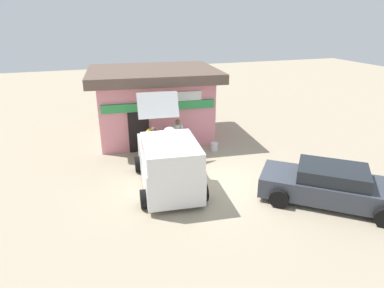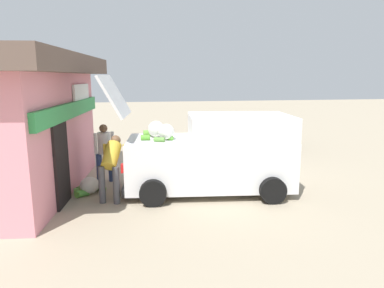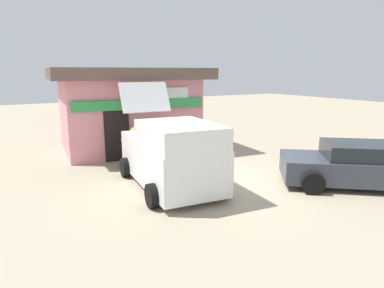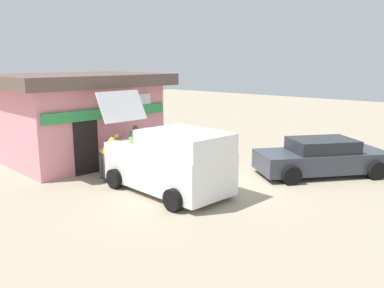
{
  "view_description": "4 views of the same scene",
  "coord_description": "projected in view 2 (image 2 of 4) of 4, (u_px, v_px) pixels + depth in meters",
  "views": [
    {
      "loc": [
        -4.48,
        -9.84,
        5.73
      ],
      "look_at": [
        -0.8,
        1.26,
        1.18
      ],
      "focal_mm": 31.08,
      "sensor_mm": 36.0,
      "label": 1
    },
    {
      "loc": [
        -10.06,
        2.36,
        2.83
      ],
      "look_at": [
        -0.95,
        0.84,
        1.02
      ],
      "focal_mm": 32.13,
      "sensor_mm": 36.0,
      "label": 2
    },
    {
      "loc": [
        -6.1,
        -7.76,
        3.23
      ],
      "look_at": [
        -0.81,
        1.24,
        0.98
      ],
      "focal_mm": 31.59,
      "sensor_mm": 36.0,
      "label": 3
    },
    {
      "loc": [
        -10.36,
        -7.43,
        3.87
      ],
      "look_at": [
        -0.21,
        1.06,
        1.11
      ],
      "focal_mm": 37.72,
      "sensor_mm": 36.0,
      "label": 4
    }
  ],
  "objects": [
    {
      "name": "ground_plane",
      "position": [
        214.0,
        169.0,
        10.66
      ],
      "size": [
        60.0,
        60.0,
        0.0
      ],
      "primitive_type": "plane",
      "color": "tan"
    },
    {
      "name": "vendor_standing",
      "position": [
        104.0,
        149.0,
        9.2
      ],
      "size": [
        0.46,
        0.52,
        1.6
      ],
      "color": "navy",
      "rests_on": "ground_plane"
    },
    {
      "name": "unloaded_banana_pile",
      "position": [
        89.0,
        186.0,
        8.47
      ],
      "size": [
        0.74,
        0.79,
        0.4
      ],
      "color": "silver",
      "rests_on": "ground_plane"
    },
    {
      "name": "delivery_van",
      "position": [
        214.0,
        154.0,
        8.52
      ],
      "size": [
        2.49,
        4.67,
        2.87
      ],
      "color": "white",
      "rests_on": "ground_plane"
    },
    {
      "name": "customer_bending",
      "position": [
        111.0,
        162.0,
        7.84
      ],
      "size": [
        0.77,
        0.64,
        1.48
      ],
      "color": "#4C4C51",
      "rests_on": "ground_plane"
    },
    {
      "name": "paint_bucket",
      "position": [
        112.0,
        161.0,
        10.98
      ],
      "size": [
        0.34,
        0.34,
        0.35
      ],
      "primitive_type": "cylinder",
      "color": "silver",
      "rests_on": "ground_plane"
    },
    {
      "name": "parked_sedan",
      "position": [
        253.0,
        134.0,
        13.59
      ],
      "size": [
        4.49,
        4.09,
        1.25
      ],
      "color": "#383D47",
      "rests_on": "ground_plane"
    }
  ]
}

